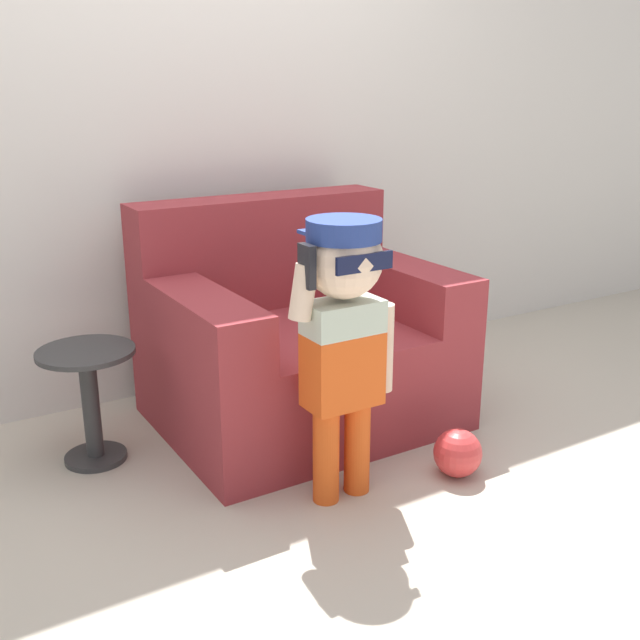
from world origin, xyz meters
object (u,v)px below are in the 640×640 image
(person_child, at_px, (344,318))
(toy_ball, at_px, (458,453))
(armchair, at_px, (295,342))
(side_table, at_px, (90,394))

(person_child, xyz_separation_m, toy_ball, (0.42, -0.10, -0.54))
(armchair, height_order, toy_ball, armchair)
(person_child, relative_size, toy_ball, 5.47)
(armchair, xyz_separation_m, side_table, (-0.82, 0.04, -0.06))
(armchair, distance_m, person_child, 0.73)
(armchair, distance_m, side_table, 0.83)
(person_child, distance_m, toy_ball, 0.69)
(person_child, height_order, side_table, person_child)
(toy_ball, bearing_deg, side_table, 143.65)
(person_child, height_order, toy_ball, person_child)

